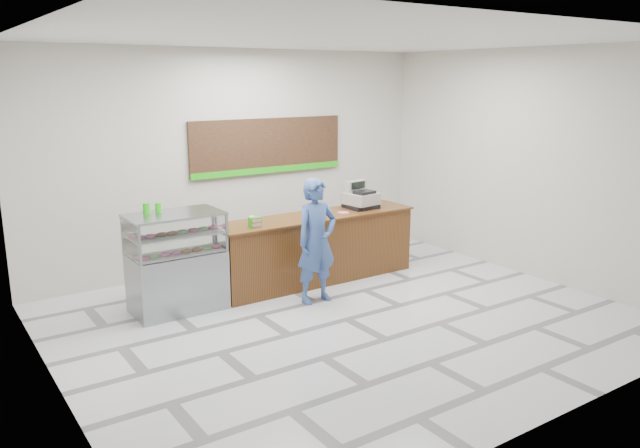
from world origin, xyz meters
TOP-DOWN VIEW (x-y plane):
  - floor at (0.00, 0.00)m, footprint 7.00×7.00m
  - back_wall at (0.00, 3.00)m, footprint 7.00×0.00m
  - ceiling at (0.00, 0.00)m, footprint 7.00×7.00m
  - sales_counter at (0.55, 1.55)m, footprint 3.26×0.76m
  - display_case at (-1.67, 1.55)m, footprint 1.22×0.72m
  - menu_board at (0.55, 2.96)m, footprint 2.80×0.06m
  - cash_register at (1.43, 1.60)m, footprint 0.50×0.52m
  - card_terminal at (1.29, 1.43)m, footprint 0.12×0.18m
  - serving_tray at (0.58, 1.63)m, footprint 0.37×0.31m
  - napkin_box at (-0.95, 1.70)m, footprint 0.14×0.14m
  - straw_cup at (-0.51, 1.59)m, footprint 0.07×0.07m
  - promo_box at (-0.57, 1.39)m, footprint 0.16×0.11m
  - donut_decal at (1.01, 1.47)m, footprint 0.17×0.17m
  - green_cup_left at (-1.97, 1.72)m, footprint 0.09×0.09m
  - green_cup_right at (-1.81, 1.73)m, footprint 0.08×0.08m
  - customer at (0.06, 0.80)m, footprint 0.65×0.44m

SIDE VIEW (x-z plane):
  - floor at x=0.00m, z-range 0.00..0.00m
  - sales_counter at x=0.55m, z-range 0.00..1.03m
  - display_case at x=-1.67m, z-range 0.01..1.34m
  - customer at x=0.06m, z-range 0.00..1.73m
  - donut_decal at x=1.01m, z-range 1.03..1.03m
  - serving_tray at x=0.58m, z-range 1.03..1.05m
  - card_terminal at x=1.29m, z-range 1.03..1.07m
  - napkin_box at x=-0.95m, z-range 1.03..1.14m
  - straw_cup at x=-0.51m, z-range 1.03..1.14m
  - promo_box at x=-0.57m, z-range 1.03..1.17m
  - cash_register at x=1.43m, z-range 0.98..1.40m
  - green_cup_right at x=-1.81m, z-range 1.33..1.45m
  - green_cup_left at x=-1.97m, z-range 1.33..1.47m
  - back_wall at x=0.00m, z-range -1.75..5.25m
  - menu_board at x=0.55m, z-range 1.48..2.38m
  - ceiling at x=0.00m, z-range 3.50..3.50m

